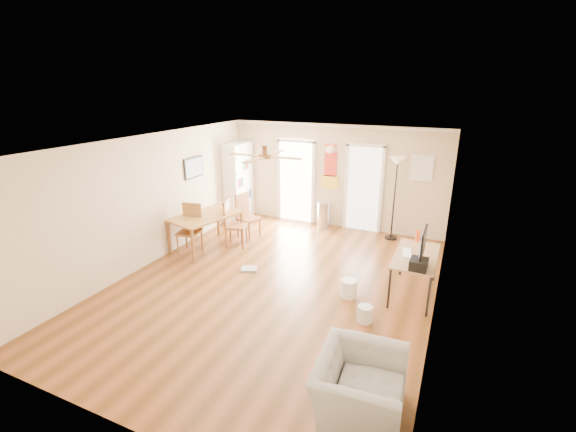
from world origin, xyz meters
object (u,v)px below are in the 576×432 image
at_px(printer, 419,264).
at_px(armchair, 359,388).
at_px(dining_table, 207,231).
at_px(trash_can, 324,215).
at_px(wastebasket_b, 349,288).
at_px(computer_desk, 414,274).
at_px(dining_chair_near, 189,230).
at_px(wastebasket_a, 365,314).
at_px(bookshelf, 239,182).
at_px(torchiere_lamp, 394,199).
at_px(dining_chair_right_b, 236,224).
at_px(dining_chair_right_a, 249,216).

xyz_separation_m(printer, armchair, (-0.30, -2.46, -0.47)).
relative_size(dining_table, trash_can, 2.24).
xyz_separation_m(printer, wastebasket_b, (-1.09, -0.04, -0.66)).
xyz_separation_m(computer_desk, wastebasket_b, (-0.99, -0.57, -0.21)).
distance_m(dining_chair_near, armchair, 5.29).
height_order(computer_desk, wastebasket_a, computer_desk).
distance_m(bookshelf, torchiere_lamp, 4.08).
height_order(dining_chair_near, wastebasket_b, dining_chair_near).
bearing_deg(armchair, dining_chair_near, 54.12).
xyz_separation_m(bookshelf, dining_chair_right_b, (0.92, -1.70, -0.50)).
bearing_deg(dining_table, wastebasket_a, -20.02).
bearing_deg(dining_chair_right_a, computer_desk, -92.98).
bearing_deg(dining_chair_right_a, armchair, -124.47).
bearing_deg(printer, dining_table, 171.84).
bearing_deg(bookshelf, torchiere_lamp, 7.10).
relative_size(dining_chair_right_b, dining_chair_near, 1.00).
bearing_deg(armchair, wastebasket_a, 7.75).
xyz_separation_m(bookshelf, wastebasket_a, (4.32, -3.50, -0.89)).
height_order(dining_chair_right_b, dining_chair_near, dining_chair_near).
xyz_separation_m(dining_chair_right_a, computer_desk, (3.95, -1.17, -0.15)).
relative_size(trash_can, wastebasket_a, 2.56).
bearing_deg(dining_chair_near, dining_chair_right_a, 51.89).
distance_m(dining_chair_right_b, dining_chair_near, 1.04).
bearing_deg(trash_can, computer_desk, -44.77).
height_order(dining_chair_right_b, trash_can, dining_chair_right_b).
relative_size(dining_chair_right_a, trash_can, 1.53).
bearing_deg(dining_chair_right_b, printer, -123.04).
bearing_deg(dining_chair_near, printer, -14.26).
xyz_separation_m(dining_table, dining_chair_near, (-0.17, -0.40, 0.15)).
height_order(trash_can, torchiere_lamp, torchiere_lamp).
xyz_separation_m(dining_table, computer_desk, (4.50, -0.24, -0.01)).
xyz_separation_m(bookshelf, armchair, (4.67, -5.29, -0.68)).
bearing_deg(dining_table, dining_chair_right_a, 59.53).
height_order(dining_chair_right_b, armchair, dining_chair_right_b).
bearing_deg(dining_table, computer_desk, -3.01).
xyz_separation_m(dining_chair_right_a, torchiere_lamp, (3.15, 1.30, 0.46)).
height_order(bookshelf, dining_chair_right_b, bookshelf).
bearing_deg(armchair, trash_can, 19.40).
bearing_deg(dining_chair_right_a, printer, -99.31).
bearing_deg(printer, dining_chair_right_b, 165.75).
xyz_separation_m(torchiere_lamp, printer, (0.90, -3.01, -0.16)).
bearing_deg(bookshelf, computer_desk, -20.59).
relative_size(dining_table, torchiere_lamp, 0.78).
relative_size(dining_chair_right_a, armchair, 0.98).
bearing_deg(dining_chair_near, armchair, -42.15).
bearing_deg(wastebasket_b, dining_chair_near, 173.59).
height_order(dining_chair_right_b, torchiere_lamp, torchiere_lamp).
relative_size(computer_desk, armchair, 1.29).
bearing_deg(trash_can, bookshelf, -174.94).
bearing_deg(dining_table, armchair, -36.91).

